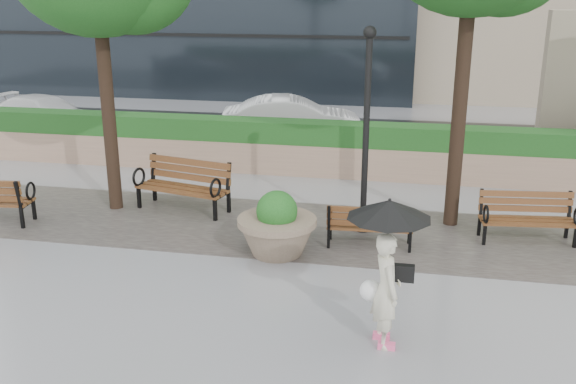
% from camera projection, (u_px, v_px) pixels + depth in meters
% --- Properties ---
extents(ground, '(100.00, 100.00, 0.00)m').
position_uv_depth(ground, '(326.00, 304.00, 9.71)').
color(ground, gray).
rests_on(ground, ground).
extents(cobble_strip, '(28.00, 3.20, 0.01)m').
position_uv_depth(cobble_strip, '(348.00, 233.00, 12.51)').
color(cobble_strip, '#383330').
rests_on(cobble_strip, ground).
extents(hedge_wall, '(24.00, 0.80, 1.35)m').
position_uv_depth(hedge_wall, '(366.00, 151.00, 16.04)').
color(hedge_wall, tan).
rests_on(hedge_wall, ground).
extents(asphalt_street, '(40.00, 7.00, 0.00)m').
position_uv_depth(asphalt_street, '(376.00, 141.00, 19.98)').
color(asphalt_street, black).
rests_on(asphalt_street, ground).
extents(bench_1, '(2.13, 1.24, 1.08)m').
position_uv_depth(bench_1, '(183.00, 196.00, 13.68)').
color(bench_1, brown).
rests_on(bench_1, ground).
extents(bench_2, '(1.58, 0.71, 0.83)m').
position_uv_depth(bench_2, '(369.00, 234.00, 11.79)').
color(bench_2, brown).
rests_on(bench_2, ground).
extents(bench_3, '(1.79, 0.88, 0.92)m').
position_uv_depth(bench_3, '(526.00, 228.00, 12.00)').
color(bench_3, brown).
rests_on(bench_3, ground).
extents(planter_left, '(1.41, 1.41, 1.18)m').
position_uv_depth(planter_left, '(277.00, 230.00, 11.39)').
color(planter_left, '#7F6B56').
rests_on(planter_left, ground).
extents(lamppost, '(0.28, 0.28, 3.92)m').
position_uv_depth(lamppost, '(366.00, 146.00, 12.10)').
color(lamppost, black).
rests_on(lamppost, ground).
extents(car_left, '(4.42, 2.56, 1.20)m').
position_uv_depth(car_left, '(45.00, 115.00, 20.86)').
color(car_left, white).
rests_on(car_left, ground).
extents(car_right, '(4.48, 2.37, 1.40)m').
position_uv_depth(car_right, '(293.00, 120.00, 19.60)').
color(car_right, white).
rests_on(car_right, ground).
extents(pedestrian, '(1.10, 1.10, 2.01)m').
position_uv_depth(pedestrian, '(387.00, 259.00, 8.29)').
color(pedestrian, beige).
rests_on(pedestrian, ground).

